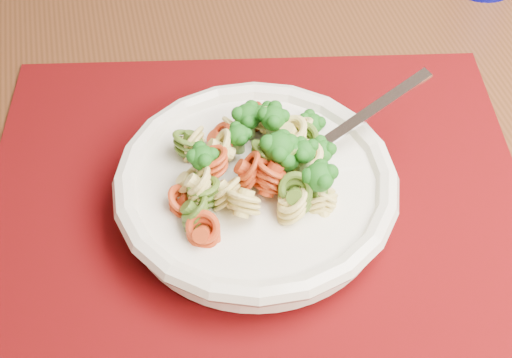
{
  "coord_description": "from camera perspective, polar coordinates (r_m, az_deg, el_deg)",
  "views": [
    {
      "loc": [
        -0.67,
        0.11,
        1.25
      ],
      "look_at": [
        -0.67,
        0.51,
        0.8
      ],
      "focal_mm": 50.0,
      "sensor_mm": 36.0,
      "label": 1
    }
  ],
  "objects": [
    {
      "name": "pasta_bowl",
      "position": [
        0.61,
        0.0,
        -0.7
      ],
      "size": [
        0.24,
        0.24,
        0.05
      ],
      "color": "silver",
      "rests_on": "placemat"
    },
    {
      "name": "pasta_broccoli_heap",
      "position": [
        0.6,
        0.0,
        0.38
      ],
      "size": [
        0.21,
        0.21,
        0.06
      ],
      "primitive_type": null,
      "color": "#EDDC75",
      "rests_on": "pasta_bowl"
    },
    {
      "name": "fork",
      "position": [
        0.61,
        3.58,
        1.6
      ],
      "size": [
        0.17,
        0.11,
        0.08
      ],
      "primitive_type": null,
      "rotation": [
        0.0,
        -0.35,
        0.48
      ],
      "color": "silver",
      "rests_on": "pasta_bowl"
    },
    {
      "name": "dining_table",
      "position": [
        0.77,
        1.29,
        -3.28
      ],
      "size": [
        1.41,
        1.06,
        0.75
      ],
      "rotation": [
        0.0,
        0.0,
        0.21
      ],
      "color": "#532C17",
      "rests_on": "ground"
    },
    {
      "name": "placemat",
      "position": [
        0.64,
        -0.01,
        -1.24
      ],
      "size": [
        0.49,
        0.39,
        0.0
      ],
      "primitive_type": "cube",
      "rotation": [
        0.0,
        0.0,
        0.02
      ],
      "color": "#57030A",
      "rests_on": "dining_table"
    }
  ]
}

